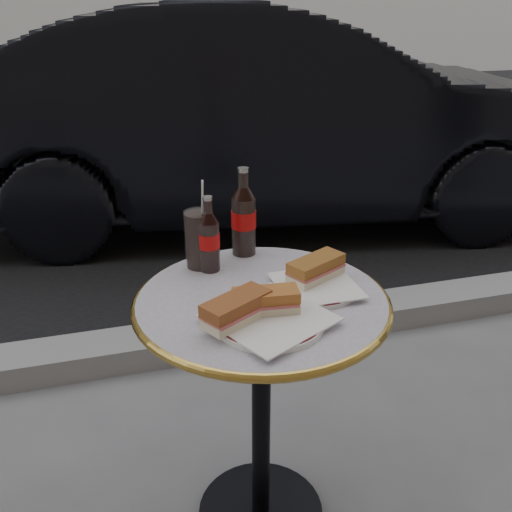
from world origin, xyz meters
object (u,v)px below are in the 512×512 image
object	(u,v)px
bistro_table	(261,418)
cola_glass	(199,239)
cola_bottle_right	(244,212)
parked_car	(269,116)
plate_right	(316,288)
plate_left	(269,321)
cola_bottle_left	(209,234)

from	to	relation	value
bistro_table	cola_glass	bearing A→B (deg)	117.08
cola_bottle_right	parked_car	size ratio (longest dim) A/B	0.06
bistro_table	parked_car	world-z (taller)	parked_car
plate_right	parked_car	world-z (taller)	parked_car
bistro_table	plate_right	size ratio (longest dim) A/B	3.62
plate_right	parked_car	xyz separation A→B (m)	(0.61, 2.40, -0.06)
plate_right	parked_car	bearing A→B (deg)	75.66
plate_left	cola_bottle_right	bearing A→B (deg)	83.75
bistro_table	cola_bottle_left	distance (m)	0.51
plate_left	cola_bottle_right	xyz separation A→B (m)	(0.04, 0.38, 0.12)
cola_bottle_left	parked_car	world-z (taller)	parked_car
cola_bottle_right	cola_glass	distance (m)	0.15
bistro_table	cola_bottle_right	world-z (taller)	cola_bottle_right
parked_car	plate_right	bearing A→B (deg)	175.62
plate_right	parked_car	distance (m)	2.48
plate_right	parked_car	size ratio (longest dim) A/B	0.05
plate_right	cola_bottle_right	bearing A→B (deg)	113.68
cola_bottle_left	parked_car	bearing A→B (deg)	69.19
plate_left	plate_right	distance (m)	0.20
cola_bottle_right	cola_glass	bearing A→B (deg)	-160.00
plate_left	cola_bottle_left	world-z (taller)	cola_bottle_left
cola_bottle_left	bistro_table	bearing A→B (deg)	-64.34
bistro_table	plate_left	distance (m)	0.39
plate_left	cola_bottle_right	world-z (taller)	cola_bottle_right
plate_left	plate_right	size ratio (longest dim) A/B	1.21
bistro_table	cola_bottle_right	distance (m)	0.56
plate_right	cola_bottle_left	size ratio (longest dim) A/B	0.99
plate_right	cola_bottle_left	xyz separation A→B (m)	(-0.23, 0.18, 0.10)
cola_bottle_right	cola_bottle_left	bearing A→B (deg)	-145.63
cola_bottle_left	cola_glass	distance (m)	0.04
cola_glass	parked_car	size ratio (longest dim) A/B	0.04
plate_left	cola_glass	world-z (taller)	cola_glass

